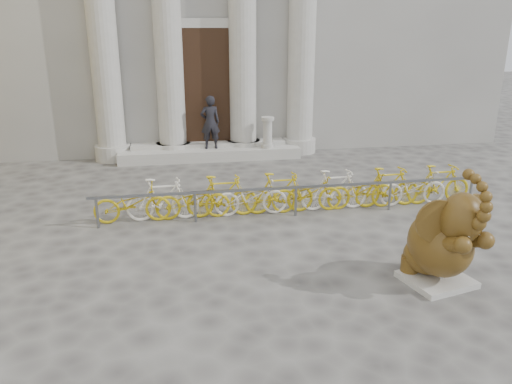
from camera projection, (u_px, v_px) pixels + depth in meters
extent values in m
plane|color=#474442|center=(260.00, 300.00, 8.07)|extent=(80.00, 80.00, 0.00)
cube|color=black|center=(207.00, 88.00, 16.64)|extent=(2.40, 0.16, 4.00)
cylinder|color=#A8A59E|center=(102.00, 35.00, 15.47)|extent=(0.90, 0.90, 8.00)
cylinder|color=#A8A59E|center=(168.00, 34.00, 15.80)|extent=(0.90, 0.90, 8.00)
cylinder|color=#A8A59E|center=(242.00, 34.00, 16.19)|extent=(0.90, 0.90, 8.00)
cylinder|color=#A8A59E|center=(302.00, 34.00, 16.52)|extent=(0.90, 0.90, 8.00)
cube|color=#A8A59E|center=(210.00, 153.00, 16.81)|extent=(6.00, 1.20, 0.36)
cube|color=#A8A59E|center=(436.00, 279.00, 8.61)|extent=(1.25, 1.17, 0.11)
ellipsoid|color=black|center=(429.00, 255.00, 8.70)|extent=(1.06, 1.03, 0.68)
ellipsoid|color=black|center=(440.00, 244.00, 8.42)|extent=(1.28, 1.47, 1.10)
cylinder|color=black|center=(410.00, 264.00, 8.77)|extent=(0.38, 0.38, 0.28)
cylinder|color=black|center=(435.00, 258.00, 8.99)|extent=(0.38, 0.38, 0.28)
cylinder|color=black|center=(449.00, 244.00, 7.90)|extent=(0.39, 0.67, 0.42)
cylinder|color=black|center=(471.00, 239.00, 8.08)|extent=(0.39, 0.67, 0.42)
ellipsoid|color=black|center=(461.00, 218.00, 7.91)|extent=(0.86, 0.83, 0.85)
cylinder|color=black|center=(438.00, 221.00, 7.90)|extent=(0.72, 0.11, 0.72)
cylinder|color=black|center=(472.00, 215.00, 8.16)|extent=(0.64, 0.42, 0.72)
cone|color=beige|center=(464.00, 234.00, 7.73)|extent=(0.18, 0.25, 0.11)
cone|color=beige|center=(476.00, 232.00, 7.82)|extent=(0.08, 0.24, 0.11)
cube|color=slate|center=(296.00, 187.00, 11.49)|extent=(9.32, 0.06, 0.06)
cylinder|color=slate|center=(97.00, 213.00, 10.87)|extent=(0.06, 0.06, 0.70)
cylinder|color=slate|center=(195.00, 207.00, 11.22)|extent=(0.06, 0.06, 0.70)
cylinder|color=slate|center=(296.00, 202.00, 11.60)|extent=(0.06, 0.06, 0.70)
cylinder|color=slate|center=(390.00, 196.00, 11.98)|extent=(0.06, 0.06, 0.70)
cylinder|color=slate|center=(471.00, 191.00, 12.33)|extent=(0.06, 0.06, 0.70)
imported|color=gold|center=(132.00, 201.00, 11.17)|extent=(1.70, 0.50, 1.00)
imported|color=silver|center=(163.00, 199.00, 11.29)|extent=(1.66, 0.47, 1.00)
imported|color=gold|center=(193.00, 198.00, 11.40)|extent=(1.70, 0.50, 1.00)
imported|color=gold|center=(222.00, 196.00, 11.51)|extent=(1.66, 0.47, 1.00)
imported|color=silver|center=(251.00, 194.00, 11.62)|extent=(1.70, 0.50, 1.00)
imported|color=gold|center=(279.00, 193.00, 11.73)|extent=(1.66, 0.47, 1.00)
imported|color=gold|center=(307.00, 191.00, 11.84)|extent=(1.70, 0.50, 1.00)
imported|color=silver|center=(334.00, 190.00, 11.95)|extent=(1.66, 0.47, 1.00)
imported|color=gold|center=(361.00, 188.00, 12.06)|extent=(1.70, 0.50, 1.00)
imported|color=gold|center=(387.00, 187.00, 12.17)|extent=(1.66, 0.47, 1.00)
imported|color=silver|center=(413.00, 185.00, 12.29)|extent=(1.70, 0.50, 1.00)
imported|color=gold|center=(439.00, 184.00, 12.40)|extent=(1.66, 0.47, 1.00)
imported|color=black|center=(210.00, 122.00, 16.42)|extent=(0.67, 0.46, 1.76)
cylinder|color=#A8A59E|center=(267.00, 146.00, 16.77)|extent=(0.42, 0.42, 0.13)
cylinder|color=#A8A59E|center=(268.00, 134.00, 16.64)|extent=(0.30, 0.30, 0.95)
cylinder|color=#A8A59E|center=(268.00, 119.00, 16.48)|extent=(0.42, 0.42, 0.11)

